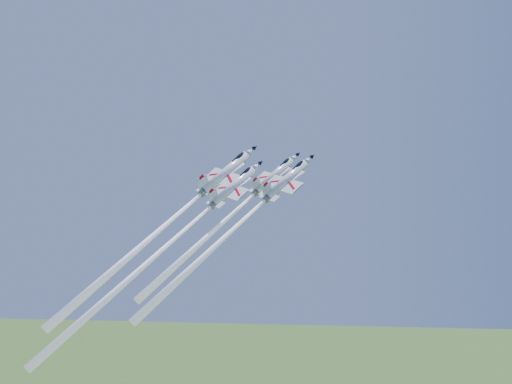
# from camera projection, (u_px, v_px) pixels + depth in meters

# --- Properties ---
(jet_lead) EXTENTS (26.22, 22.28, 30.76)m
(jet_lead) POSITION_uv_depth(u_px,v_px,m) (228.00, 217.00, 110.54)
(jet_lead) COLOR white
(jet_left) EXTENTS (32.32, 27.54, 38.08)m
(jet_left) POSITION_uv_depth(u_px,v_px,m) (166.00, 225.00, 111.90)
(jet_left) COLOR white
(jet_right) EXTENTS (26.99, 22.96, 31.73)m
(jet_right) POSITION_uv_depth(u_px,v_px,m) (235.00, 227.00, 101.88)
(jet_right) COLOR white
(jet_slot) EXTENTS (31.98, 27.59, 38.39)m
(jet_slot) POSITION_uv_depth(u_px,v_px,m) (162.00, 250.00, 102.20)
(jet_slot) COLOR white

